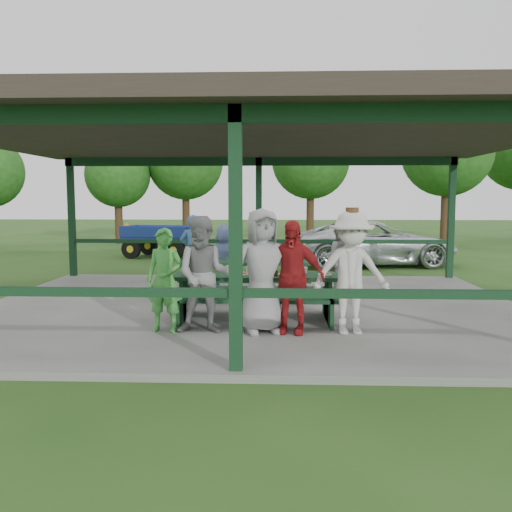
{
  "coord_description": "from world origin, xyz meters",
  "views": [
    {
      "loc": [
        0.47,
        -9.89,
        2.06
      ],
      "look_at": [
        0.09,
        -0.3,
        1.06
      ],
      "focal_mm": 38.0,
      "sensor_mm": 36.0,
      "label": 1
    }
  ],
  "objects_px": {
    "contestant_red": "(291,277)",
    "spectator_blue": "(193,251)",
    "contestant_grey_left": "(204,275)",
    "pickup_truck": "(374,243)",
    "picnic_table_near": "(256,291)",
    "contestant_grey_mid": "(262,271)",
    "spectator_lblue": "(225,257)",
    "farm_trailer": "(161,241)",
    "spectator_grey": "(338,257)",
    "contestant_green": "(165,280)",
    "picnic_table_far": "(246,274)",
    "contestant_white_fedora": "(351,273)"
  },
  "relations": [
    {
      "from": "contestant_green",
      "to": "spectator_blue",
      "type": "relative_size",
      "value": 0.95
    },
    {
      "from": "spectator_lblue",
      "to": "spectator_blue",
      "type": "xyz_separation_m",
      "value": [
        -0.75,
        0.37,
        0.09
      ]
    },
    {
      "from": "contestant_red",
      "to": "spectator_blue",
      "type": "xyz_separation_m",
      "value": [
        -2.09,
        4.14,
        -0.02
      ]
    },
    {
      "from": "picnic_table_near",
      "to": "contestant_red",
      "type": "xyz_separation_m",
      "value": [
        0.55,
        -0.83,
        0.36
      ]
    },
    {
      "from": "contestant_grey_mid",
      "to": "farm_trailer",
      "type": "relative_size",
      "value": 0.52
    },
    {
      "from": "spectator_blue",
      "to": "farm_trailer",
      "type": "relative_size",
      "value": 0.46
    },
    {
      "from": "spectator_lblue",
      "to": "spectator_blue",
      "type": "distance_m",
      "value": 0.85
    },
    {
      "from": "pickup_truck",
      "to": "spectator_grey",
      "type": "bearing_deg",
      "value": 154.33
    },
    {
      "from": "spectator_blue",
      "to": "farm_trailer",
      "type": "bearing_deg",
      "value": -79.56
    },
    {
      "from": "spectator_blue",
      "to": "contestant_red",
      "type": "bearing_deg",
      "value": 109.44
    },
    {
      "from": "contestant_green",
      "to": "spectator_blue",
      "type": "distance_m",
      "value": 4.13
    },
    {
      "from": "spectator_lblue",
      "to": "spectator_grey",
      "type": "relative_size",
      "value": 0.98
    },
    {
      "from": "contestant_green",
      "to": "picnic_table_near",
      "type": "bearing_deg",
      "value": 40.47
    },
    {
      "from": "contestant_white_fedora",
      "to": "spectator_blue",
      "type": "xyz_separation_m",
      "value": [
        -2.96,
        4.13,
        -0.09
      ]
    },
    {
      "from": "contestant_red",
      "to": "contestant_white_fedora",
      "type": "bearing_deg",
      "value": 13.81
    },
    {
      "from": "contestant_grey_left",
      "to": "picnic_table_near",
      "type": "bearing_deg",
      "value": 48.81
    },
    {
      "from": "spectator_blue",
      "to": "contestant_green",
      "type": "bearing_deg",
      "value": 85.72
    },
    {
      "from": "contestant_grey_left",
      "to": "pickup_truck",
      "type": "distance_m",
      "value": 10.0
    },
    {
      "from": "contestant_white_fedora",
      "to": "spectator_blue",
      "type": "distance_m",
      "value": 5.08
    },
    {
      "from": "spectator_grey",
      "to": "contestant_green",
      "type": "bearing_deg",
      "value": 50.01
    },
    {
      "from": "contestant_green",
      "to": "spectator_blue",
      "type": "xyz_separation_m",
      "value": [
        -0.22,
        4.12,
        0.04
      ]
    },
    {
      "from": "picnic_table_near",
      "to": "spectator_grey",
      "type": "xyz_separation_m",
      "value": [
        1.64,
        2.79,
        0.26
      ]
    },
    {
      "from": "contestant_green",
      "to": "spectator_lblue",
      "type": "relative_size",
      "value": 1.08
    },
    {
      "from": "pickup_truck",
      "to": "farm_trailer",
      "type": "distance_m",
      "value": 7.47
    },
    {
      "from": "contestant_grey_left",
      "to": "pickup_truck",
      "type": "xyz_separation_m",
      "value": [
        4.08,
        9.13,
        -0.27
      ]
    },
    {
      "from": "picnic_table_far",
      "to": "picnic_table_near",
      "type": "bearing_deg",
      "value": -82.11
    },
    {
      "from": "spectator_lblue",
      "to": "spectator_grey",
      "type": "height_order",
      "value": "spectator_grey"
    },
    {
      "from": "spectator_blue",
      "to": "picnic_table_near",
      "type": "bearing_deg",
      "value": 107.64
    },
    {
      "from": "contestant_grey_mid",
      "to": "spectator_lblue",
      "type": "bearing_deg",
      "value": 84.49
    },
    {
      "from": "contestant_white_fedora",
      "to": "spectator_grey",
      "type": "distance_m",
      "value": 3.61
    },
    {
      "from": "contestant_white_fedora",
      "to": "spectator_grey",
      "type": "xyz_separation_m",
      "value": [
        0.22,
        3.6,
        -0.16
      ]
    },
    {
      "from": "contestant_grey_mid",
      "to": "spectator_blue",
      "type": "distance_m",
      "value": 4.46
    },
    {
      "from": "picnic_table_near",
      "to": "contestant_green",
      "type": "xyz_separation_m",
      "value": [
        -1.32,
        -0.82,
        0.3
      ]
    },
    {
      "from": "contestant_grey_left",
      "to": "spectator_grey",
      "type": "height_order",
      "value": "contestant_grey_left"
    },
    {
      "from": "contestant_grey_left",
      "to": "spectator_blue",
      "type": "relative_size",
      "value": 1.06
    },
    {
      "from": "pickup_truck",
      "to": "picnic_table_far",
      "type": "bearing_deg",
      "value": 141.65
    },
    {
      "from": "farm_trailer",
      "to": "spectator_blue",
      "type": "bearing_deg",
      "value": -59.52
    },
    {
      "from": "picnic_table_near",
      "to": "spectator_grey",
      "type": "distance_m",
      "value": 3.24
    },
    {
      "from": "spectator_blue",
      "to": "spectator_lblue",
      "type": "bearing_deg",
      "value": 146.31
    },
    {
      "from": "contestant_grey_left",
      "to": "pickup_truck",
      "type": "relative_size",
      "value": 0.34
    },
    {
      "from": "picnic_table_near",
      "to": "spectator_blue",
      "type": "height_order",
      "value": "spectator_blue"
    },
    {
      "from": "spectator_lblue",
      "to": "pickup_truck",
      "type": "relative_size",
      "value": 0.29
    },
    {
      "from": "contestant_grey_mid",
      "to": "spectator_grey",
      "type": "bearing_deg",
      "value": 48.17
    },
    {
      "from": "spectator_blue",
      "to": "contestant_grey_left",
      "type": "bearing_deg",
      "value": 93.7
    },
    {
      "from": "contestant_grey_mid",
      "to": "spectator_grey",
      "type": "height_order",
      "value": "contestant_grey_mid"
    },
    {
      "from": "spectator_grey",
      "to": "farm_trailer",
      "type": "distance_m",
      "value": 9.33
    },
    {
      "from": "contestant_green",
      "to": "farm_trailer",
      "type": "relative_size",
      "value": 0.44
    },
    {
      "from": "spectator_lblue",
      "to": "farm_trailer",
      "type": "relative_size",
      "value": 0.41
    },
    {
      "from": "contestant_grey_mid",
      "to": "contestant_white_fedora",
      "type": "relative_size",
      "value": 0.99
    },
    {
      "from": "contestant_green",
      "to": "contestant_red",
      "type": "bearing_deg",
      "value": 8.3
    }
  ]
}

